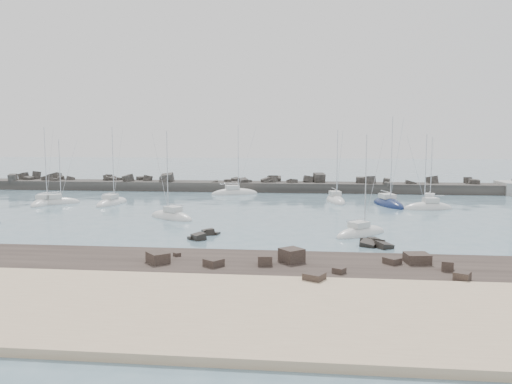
# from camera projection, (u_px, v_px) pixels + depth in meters

# --- Properties ---
(ground) EXTENTS (400.00, 400.00, 0.00)m
(ground) POSITION_uv_depth(u_px,v_px,m) (248.00, 223.00, 61.91)
(ground) COLOR slate
(ground) RESTS_ON ground
(sand_strip) EXTENTS (140.00, 14.00, 1.00)m
(sand_strip) POSITION_uv_depth(u_px,v_px,m) (184.00, 313.00, 30.28)
(sand_strip) COLOR #CEB38F
(sand_strip) RESTS_ON ground
(rock_shelf) EXTENTS (140.00, 12.00, 1.82)m
(rock_shelf) POSITION_uv_depth(u_px,v_px,m) (219.00, 270.00, 40.11)
(rock_shelf) COLOR black
(rock_shelf) RESTS_ON ground
(rock_cluster_near) EXTENTS (3.02, 4.90, 1.41)m
(rock_cluster_near) POSITION_uv_depth(u_px,v_px,m) (203.00, 236.00, 53.49)
(rock_cluster_near) COLOR black
(rock_cluster_near) RESTS_ON ground
(rock_cluster_far) EXTENTS (3.34, 4.48, 1.37)m
(rock_cluster_far) POSITION_uv_depth(u_px,v_px,m) (375.00, 245.00, 49.03)
(rock_cluster_far) COLOR black
(rock_cluster_far) RESTS_ON ground
(breakwater) EXTENTS (115.00, 7.03, 5.11)m
(breakwater) POSITION_uv_depth(u_px,v_px,m) (235.00, 189.00, 100.26)
(breakwater) COLOR #2A2826
(breakwater) RESTS_ON ground
(sailboat_0) EXTENTS (6.99, 5.81, 11.31)m
(sailboat_0) POSITION_uv_depth(u_px,v_px,m) (57.00, 203.00, 80.21)
(sailboat_0) COLOR silver
(sailboat_0) RESTS_ON ground
(sailboat_1) EXTENTS (3.16, 8.56, 13.30)m
(sailboat_1) POSITION_uv_depth(u_px,v_px,m) (45.00, 203.00, 80.01)
(sailboat_1) COLOR silver
(sailboat_1) RESTS_ON ground
(sailboat_3) EXTENTS (3.82, 8.72, 13.33)m
(sailboat_3) POSITION_uv_depth(u_px,v_px,m) (112.00, 203.00, 79.98)
(sailboat_3) COLOR silver
(sailboat_3) RESTS_ON ground
(sailboat_4) EXTENTS (9.29, 5.69, 14.05)m
(sailboat_4) POSITION_uv_depth(u_px,v_px,m) (235.00, 193.00, 93.96)
(sailboat_4) COLOR silver
(sailboat_4) RESTS_ON ground
(sailboat_5) EXTENTS (7.83, 6.49, 12.52)m
(sailboat_5) POSITION_uv_depth(u_px,v_px,m) (171.00, 217.00, 65.78)
(sailboat_5) COLOR silver
(sailboat_5) RESTS_ON ground
(sailboat_6) EXTENTS (4.08, 8.41, 12.97)m
(sailboat_6) POSITION_uv_depth(u_px,v_px,m) (335.00, 201.00, 82.67)
(sailboat_6) COLOR silver
(sailboat_6) RESTS_ON ground
(sailboat_7) EXTENTS (6.98, 6.86, 11.87)m
(sailboat_7) POSITION_uv_depth(u_px,v_px,m) (361.00, 234.00, 54.64)
(sailboat_7) COLOR silver
(sailboat_7) RESTS_ON ground
(sailboat_8) EXTENTS (5.33, 9.90, 14.94)m
(sailboat_8) POSITION_uv_depth(u_px,v_px,m) (388.00, 205.00, 78.39)
(sailboat_8) COLOR #101C44
(sailboat_8) RESTS_ON ground
(sailboat_9) EXTENTS (7.83, 3.75, 12.13)m
(sailboat_9) POSITION_uv_depth(u_px,v_px,m) (428.00, 208.00, 74.31)
(sailboat_9) COLOR silver
(sailboat_9) RESTS_ON ground
(sailboat_10) EXTENTS (4.44, 7.64, 11.68)m
(sailboat_10) POSITION_uv_depth(u_px,v_px,m) (430.00, 202.00, 81.73)
(sailboat_10) COLOR silver
(sailboat_10) RESTS_ON ground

